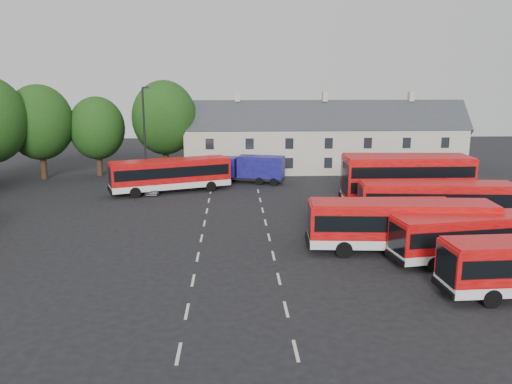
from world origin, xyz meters
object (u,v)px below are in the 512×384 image
bus_dd_south (408,179)px  silver_car (154,188)px  lamppost (145,137)px  box_truck (253,168)px

bus_dd_south → silver_car: bearing=163.2°
silver_car → lamppost: lamppost is taller
bus_dd_south → box_truck: size_ratio=1.53×
bus_dd_south → silver_car: bus_dd_south is taller
box_truck → lamppost: size_ratio=0.69×
bus_dd_south → box_truck: (-13.51, 12.13, -0.92)m
silver_car → lamppost: size_ratio=0.33×
silver_car → bus_dd_south: bearing=-14.6°
silver_car → lamppost: 5.27m
silver_car → lamppost: bearing=140.2°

